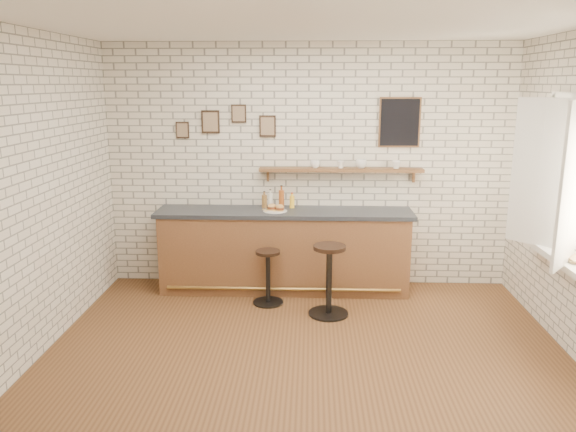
# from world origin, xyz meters

# --- Properties ---
(ground) EXTENTS (5.00, 5.00, 0.00)m
(ground) POSITION_xyz_m (0.00, 0.00, 0.00)
(ground) COLOR brown
(ground) RESTS_ON ground
(bar_counter) EXTENTS (3.10, 0.65, 1.01)m
(bar_counter) POSITION_xyz_m (-0.28, 1.70, 0.51)
(bar_counter) COLOR brown
(bar_counter) RESTS_ON ground
(sandwich_plate) EXTENTS (0.28, 0.28, 0.01)m
(sandwich_plate) POSITION_xyz_m (-0.39, 1.65, 1.02)
(sandwich_plate) COLOR white
(sandwich_plate) RESTS_ON bar_counter
(ciabatta_sandwich) EXTENTS (0.24, 0.18, 0.07)m
(ciabatta_sandwich) POSITION_xyz_m (-0.38, 1.65, 1.06)
(ciabatta_sandwich) COLOR tan
(ciabatta_sandwich) RESTS_ON sandwich_plate
(potato_chips) EXTENTS (0.26, 0.18, 0.00)m
(potato_chips) POSITION_xyz_m (-0.40, 1.64, 1.02)
(potato_chips) COLOR #E5BE51
(potato_chips) RESTS_ON sandwich_plate
(bitters_bottle_brown) EXTENTS (0.06, 0.06, 0.21)m
(bitters_bottle_brown) POSITION_xyz_m (-0.54, 1.85, 1.09)
(bitters_bottle_brown) COLOR brown
(bitters_bottle_brown) RESTS_ON bar_counter
(bitters_bottle_white) EXTENTS (0.06, 0.06, 0.23)m
(bitters_bottle_white) POSITION_xyz_m (-0.46, 1.85, 1.10)
(bitters_bottle_white) COLOR white
(bitters_bottle_white) RESTS_ON bar_counter
(bitters_bottle_amber) EXTENTS (0.07, 0.07, 0.28)m
(bitters_bottle_amber) POSITION_xyz_m (-0.33, 1.85, 1.12)
(bitters_bottle_amber) COLOR #9A4918
(bitters_bottle_amber) RESTS_ON bar_counter
(condiment_bottle_yellow) EXTENTS (0.06, 0.06, 0.19)m
(condiment_bottle_yellow) POSITION_xyz_m (-0.20, 1.85, 1.09)
(condiment_bottle_yellow) COLOR yellow
(condiment_bottle_yellow) RESTS_ON bar_counter
(bar_stool_left) EXTENTS (0.36, 0.36, 0.64)m
(bar_stool_left) POSITION_xyz_m (-0.45, 1.23, 0.34)
(bar_stool_left) COLOR black
(bar_stool_left) RESTS_ON ground
(bar_stool_right) EXTENTS (0.44, 0.44, 0.80)m
(bar_stool_right) POSITION_xyz_m (0.24, 0.93, 0.43)
(bar_stool_right) COLOR black
(bar_stool_right) RESTS_ON ground
(wall_shelf) EXTENTS (2.00, 0.18, 0.18)m
(wall_shelf) POSITION_xyz_m (0.40, 1.90, 1.48)
(wall_shelf) COLOR brown
(wall_shelf) RESTS_ON ground
(shelf_cup_a) EXTENTS (0.13, 0.13, 0.09)m
(shelf_cup_a) POSITION_xyz_m (0.08, 1.90, 1.55)
(shelf_cup_a) COLOR white
(shelf_cup_a) RESTS_ON wall_shelf
(shelf_cup_b) EXTENTS (0.12, 0.12, 0.09)m
(shelf_cup_b) POSITION_xyz_m (0.40, 1.90, 1.54)
(shelf_cup_b) COLOR white
(shelf_cup_b) RESTS_ON wall_shelf
(shelf_cup_c) EXTENTS (0.18, 0.18, 0.11)m
(shelf_cup_c) POSITION_xyz_m (0.65, 1.90, 1.55)
(shelf_cup_c) COLOR white
(shelf_cup_c) RESTS_ON wall_shelf
(shelf_cup_d) EXTENTS (0.13, 0.13, 0.09)m
(shelf_cup_d) POSITION_xyz_m (1.07, 1.90, 1.55)
(shelf_cup_d) COLOR white
(shelf_cup_d) RESTS_ON wall_shelf
(back_wall_decor) EXTENTS (2.96, 0.02, 0.56)m
(back_wall_decor) POSITION_xyz_m (0.23, 1.98, 2.05)
(back_wall_decor) COLOR black
(back_wall_decor) RESTS_ON ground
(window_sill) EXTENTS (0.20, 1.35, 0.06)m
(window_sill) POSITION_xyz_m (2.40, 0.30, 0.90)
(window_sill) COLOR white
(window_sill) RESTS_ON ground
(casement_window) EXTENTS (0.40, 1.30, 1.56)m
(casement_window) POSITION_xyz_m (2.36, 0.30, 1.65)
(casement_window) COLOR white
(casement_window) RESTS_ON ground
(book_lower) EXTENTS (0.18, 0.24, 0.02)m
(book_lower) POSITION_xyz_m (2.38, 0.10, 0.94)
(book_lower) COLOR tan
(book_lower) RESTS_ON window_sill
(book_upper) EXTENTS (0.19, 0.25, 0.02)m
(book_upper) POSITION_xyz_m (2.38, 0.06, 0.96)
(book_upper) COLOR tan
(book_upper) RESTS_ON book_lower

